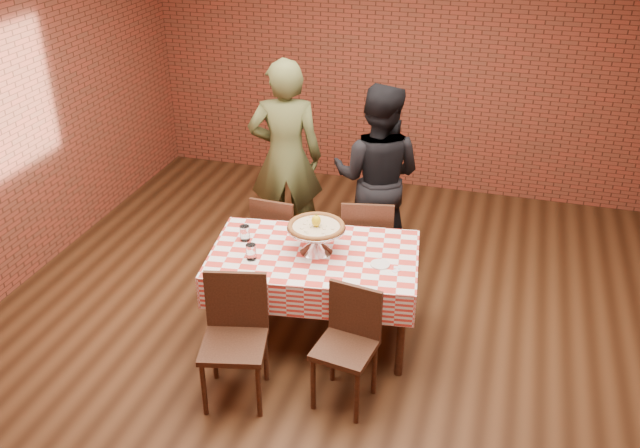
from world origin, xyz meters
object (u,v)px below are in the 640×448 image
Objects in this scene: chair_near_left at (234,345)px; diner_olive at (286,158)px; table at (314,295)px; chair_far_left at (280,237)px; pizza_stand at (316,239)px; chair_far_right at (367,242)px; condiment_caddy at (324,227)px; water_glass_right at (245,233)px; diner_black at (377,177)px; chair_near_right at (345,352)px; water_glass_left at (251,252)px; pizza at (316,227)px.

chair_near_left is 2.21m from diner_olive.
chair_far_left reaches higher than table.
chair_far_right is at bearing 73.51° from pizza_stand.
condiment_caddy is (-0.01, 0.30, 0.45)m from table.
water_glass_right is 1.45m from diner_black.
chair_near_right is 1.48m from chair_far_right.
chair_near_left reaches higher than table.
condiment_caddy is at bearing 91.54° from table.
chair_far_left is at bearing 87.46° from diner_olive.
chair_far_left is at bearing 133.29° from chair_near_right.
chair_near_right is at bearing -66.15° from condiment_caddy.
water_glass_right is at bearing 59.46° from diner_black.
diner_black is (0.87, -0.03, -0.07)m from diner_olive.
chair_near_left is at bearing -80.96° from water_glass_left.
water_glass_right is at bearing 179.54° from pizza.
diner_olive is at bearing -0.04° from diner_black.
chair_far_right is (0.24, 0.50, -0.37)m from condiment_caddy.
table is 1.77× the size of chair_far_left.
chair_near_right is at bearing 127.34° from chair_far_left.
chair_near_left is at bearing -158.06° from chair_near_right.
condiment_caddy is (-0.01, 0.26, -0.03)m from pizza_stand.
table is at bearing -88.32° from condiment_caddy.
chair_far_right reaches higher than condiment_caddy.
pizza_stand is at bearing -86.65° from condiment_caddy.
pizza_stand reaches higher than chair_far_left.
diner_olive is 1.08× the size of diner_black.
table is 0.72m from water_glass_right.
condiment_caddy is at bearing 79.33° from diner_black.
chair_near_right is (0.41, -0.70, -0.43)m from pizza_stand.
diner_olive reaches higher than chair_far_left.
chair_near_left is at bearing -74.07° from water_glass_right.
chair_far_left is 0.76m from chair_far_right.
diner_olive is at bearing 94.16° from water_glass_right.
diner_black reaches higher than table.
water_glass_left is (-0.42, -0.21, 0.44)m from table.
pizza_stand is at bearing 131.31° from chair_far_left.
table is 1.37m from diner_black.
water_glass_left is at bearing -149.79° from pizza.
diner_olive is at bearing 117.15° from table.
diner_black reaches higher than chair_near_right.
chair_near_left is (-0.33, -0.87, -0.40)m from pizza_stand.
pizza_stand reaches higher than water_glass_left.
condiment_caddy is at bearing 53.14° from chair_far_right.
chair_near_left is 2.20m from diner_black.
pizza_stand is 0.49× the size of chair_far_right.
diner_olive is at bearing -39.98° from chair_far_right.
water_glass_left is 1.00m from chair_far_left.
chair_near_left reaches higher than condiment_caddy.
chair_far_left is (-0.53, 0.67, -0.53)m from pizza.
diner_olive reaches higher than water_glass_left.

